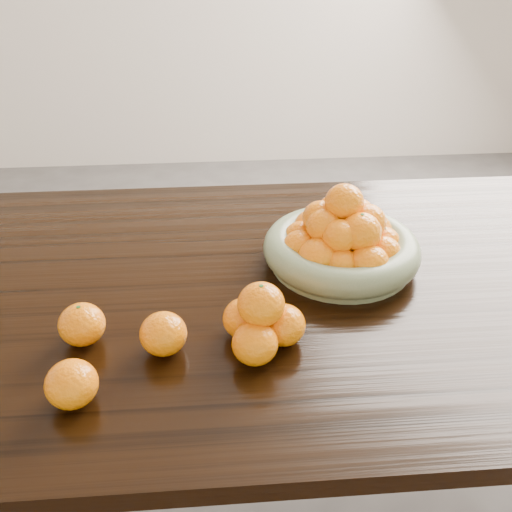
{
  "coord_description": "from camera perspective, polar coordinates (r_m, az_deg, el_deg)",
  "views": [
    {
      "loc": [
        -0.08,
        -1.01,
        1.45
      ],
      "look_at": [
        -0.01,
        -0.02,
        0.83
      ],
      "focal_mm": 40.0,
      "sensor_mm": 36.0,
      "label": 1
    }
  ],
  "objects": [
    {
      "name": "ground",
      "position": [
        1.76,
        0.18,
        -23.16
      ],
      "size": [
        5.0,
        5.0,
        0.0
      ],
      "primitive_type": "plane",
      "color": "#53514E",
      "rests_on": "ground"
    },
    {
      "name": "loose_orange_2",
      "position": [
        1.04,
        -9.25,
        -7.69
      ],
      "size": [
        0.09,
        0.09,
        0.08
      ],
      "primitive_type": "ellipsoid",
      "color": "orange",
      "rests_on": "dining_table"
    },
    {
      "name": "loose_orange_0",
      "position": [
        1.1,
        -17.01,
        -6.56
      ],
      "size": [
        0.09,
        0.09,
        0.08
      ],
      "primitive_type": "ellipsoid",
      "color": "orange",
      "rests_on": "dining_table"
    },
    {
      "name": "dining_table",
      "position": [
        1.28,
        0.23,
        -5.96
      ],
      "size": [
        2.0,
        1.0,
        0.75
      ],
      "color": "black",
      "rests_on": "ground"
    },
    {
      "name": "orange_pyramid",
      "position": [
        1.03,
        0.51,
        -6.65
      ],
      "size": [
        0.15,
        0.15,
        0.13
      ],
      "rotation": [
        0.0,
        0.0,
        -0.34
      ],
      "color": "orange",
      "rests_on": "dining_table"
    },
    {
      "name": "loose_orange_1",
      "position": [
        0.98,
        -17.95,
        -12.09
      ],
      "size": [
        0.09,
        0.09,
        0.08
      ],
      "primitive_type": "ellipsoid",
      "color": "orange",
      "rests_on": "dining_table"
    },
    {
      "name": "fruit_bowl",
      "position": [
        1.28,
        8.6,
        1.43
      ],
      "size": [
        0.35,
        0.35,
        0.19
      ],
      "rotation": [
        0.0,
        0.0,
        0.29
      ],
      "color": "gray",
      "rests_on": "dining_table"
    }
  ]
}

